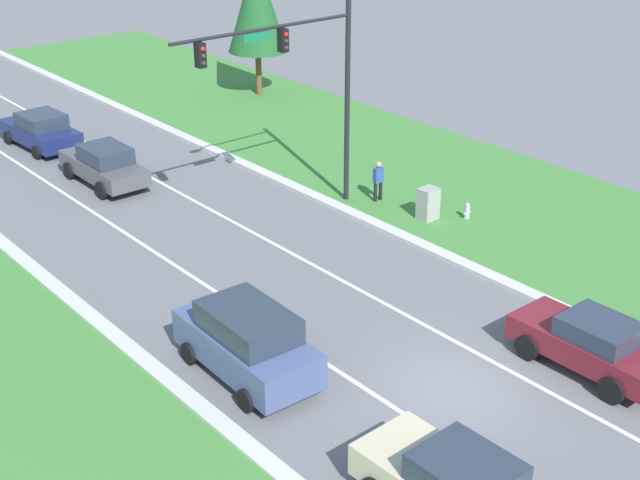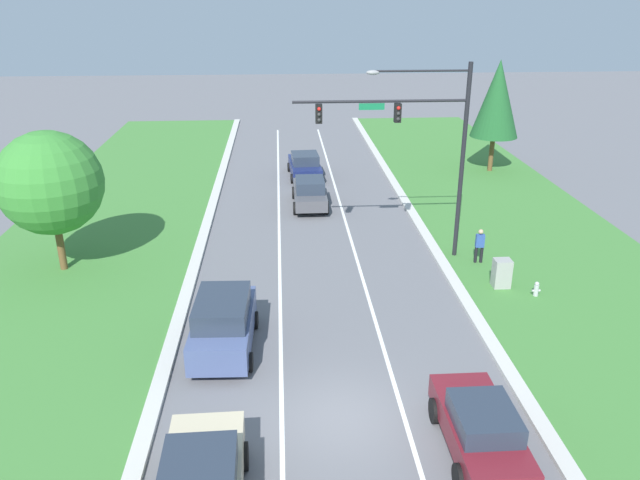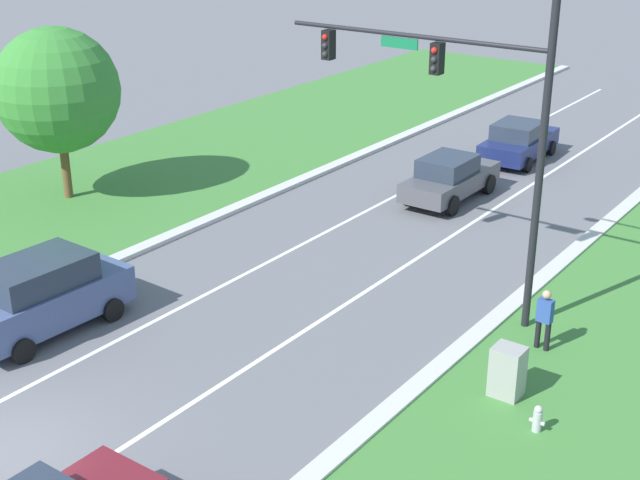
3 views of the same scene
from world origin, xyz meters
name	(u,v)px [view 1 (image 1 of 3)]	position (x,y,z in m)	size (l,w,h in m)	color
ground_plane	(454,389)	(0.00, 0.00, 0.00)	(160.00, 160.00, 0.00)	slate
curb_strip_right	(581,317)	(5.65, 0.00, 0.07)	(0.50, 90.00, 0.15)	beige
curb_strip_left	(286,478)	(-5.65, 0.00, 0.07)	(0.50, 90.00, 0.15)	beige
lane_stripe_inner_left	(406,415)	(-1.80, 0.00, 0.00)	(0.14, 81.00, 0.01)	white
lane_stripe_inner_right	(498,364)	(1.80, 0.00, 0.00)	(0.14, 81.00, 0.01)	white
traffic_signal_mast	(305,63)	(4.38, 11.54, 5.85)	(7.62, 0.41, 8.88)	black
graphite_sedan	(104,165)	(0.00, 19.29, 0.85)	(2.00, 4.68, 1.69)	#4C4C51
burgundy_sedan	(591,343)	(3.49, -1.73, 0.83)	(1.96, 4.34, 1.61)	maroon
navy_sedan	(41,130)	(-0.02, 25.39, 0.81)	(2.28, 4.65, 1.64)	navy
slate_blue_suv	(247,341)	(-3.75, 4.07, 1.03)	(2.27, 4.60, 2.02)	#475684
utility_cabinet	(428,205)	(7.46, 8.11, 0.65)	(0.70, 0.60, 1.30)	#9E9E99
pedestrian	(378,180)	(7.28, 10.62, 0.94)	(0.40, 0.25, 1.69)	black
fire_hydrant	(467,212)	(8.62, 7.18, 0.34)	(0.34, 0.20, 0.70)	#B7B7BC
conifer_near_right_tree	(257,4)	(12.77, 25.87, 4.97)	(3.16, 3.16, 7.51)	brown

